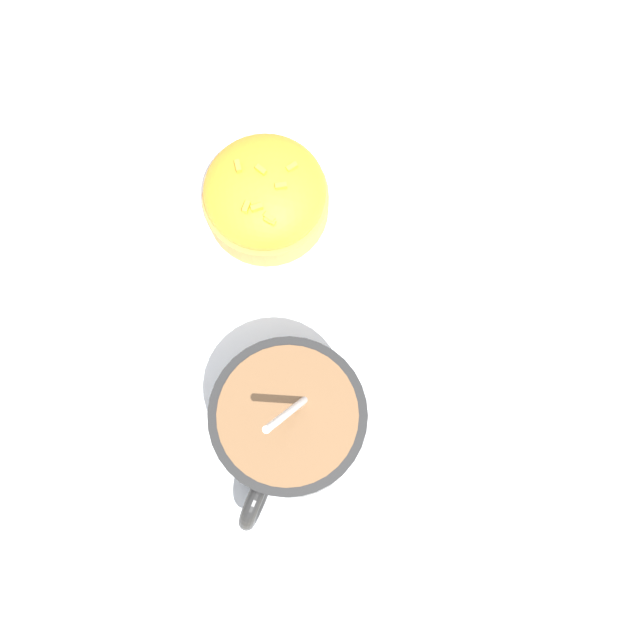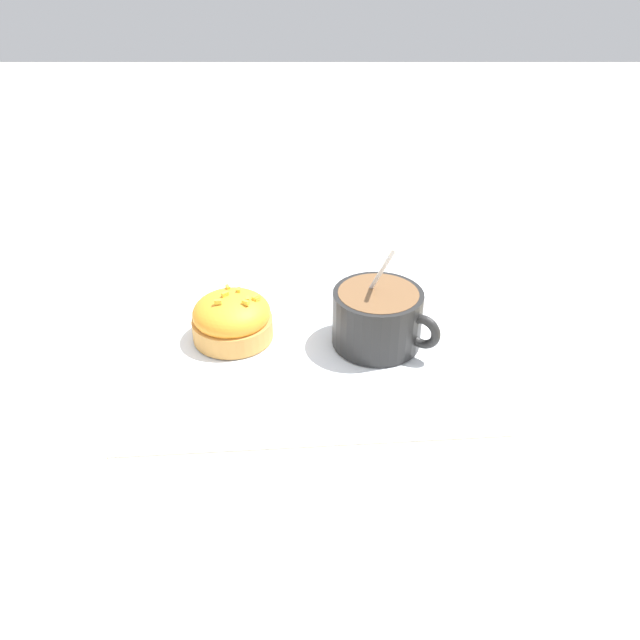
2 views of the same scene
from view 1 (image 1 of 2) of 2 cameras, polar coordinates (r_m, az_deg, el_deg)
name	(u,v)px [view 1 (image 1 of 2)]	position (r m, az deg, el deg)	size (l,w,h in m)	color
ground_plane	(286,313)	(0.48, -2.58, 0.57)	(3.00, 3.00, 0.00)	#C6B793
paper_napkin	(286,312)	(0.48, -2.58, 0.62)	(0.35, 0.34, 0.00)	white
coffee_cup	(289,422)	(0.44, -2.40, -7.75)	(0.10, 0.09, 0.11)	black
frosted_pastry	(260,197)	(0.48, -4.57, 9.36)	(0.08, 0.08, 0.05)	#D19347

